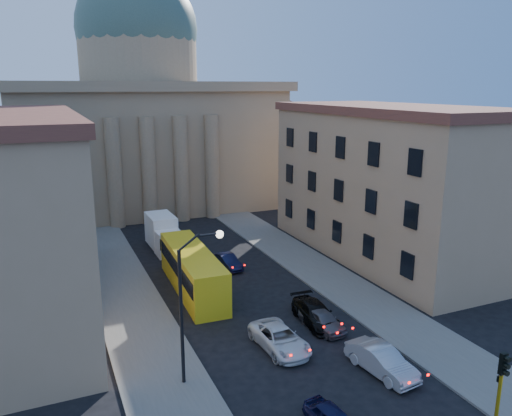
{
  "coord_description": "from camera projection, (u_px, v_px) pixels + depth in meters",
  "views": [
    {
      "loc": [
        -13.74,
        -16.65,
        16.45
      ],
      "look_at": [
        1.34,
        18.1,
        7.16
      ],
      "focal_mm": 35.0,
      "sensor_mm": 36.0,
      "label": 1
    }
  ],
  "objects": [
    {
      "name": "sidewalk_left",
      "position": [
        134.0,
        314.0,
        36.8
      ],
      "size": [
        5.0,
        60.0,
        0.15
      ],
      "primitive_type": "cube",
      "color": "#5E5C56",
      "rests_on": "ground"
    },
    {
      "name": "sidewalk_right",
      "position": [
        332.0,
        279.0,
        43.37
      ],
      "size": [
        5.0,
        60.0,
        0.15
      ],
      "primitive_type": "cube",
      "color": "#5E5C56",
      "rests_on": "ground"
    },
    {
      "name": "church",
      "position": [
        143.0,
        119.0,
        70.66
      ],
      "size": [
        68.02,
        28.76,
        36.6
      ],
      "color": "#8C7356",
      "rests_on": "ground"
    },
    {
      "name": "building_right",
      "position": [
        388.0,
        181.0,
        48.47
      ],
      "size": [
        11.6,
        26.6,
        14.7
      ],
      "color": "tan",
      "rests_on": "ground"
    },
    {
      "name": "traffic_light",
      "position": [
        500.0,
        386.0,
        23.72
      ],
      "size": [
        0.34,
        0.29,
        4.3
      ],
      "color": "gold",
      "rests_on": "ground"
    },
    {
      "name": "street_lamp",
      "position": [
        190.0,
        296.0,
        27.24
      ],
      "size": [
        2.62,
        0.44,
        8.83
      ],
      "color": "black",
      "rests_on": "ground"
    },
    {
      "name": "car_right_near",
      "position": [
        381.0,
        361.0,
        29.23
      ],
      "size": [
        2.26,
        4.98,
        1.58
      ],
      "primitive_type": "imported",
      "rotation": [
        0.0,
        0.0,
        0.12
      ],
      "color": "#9FA2A6",
      "rests_on": "ground"
    },
    {
      "name": "car_left_mid",
      "position": [
        280.0,
        339.0,
        31.92
      ],
      "size": [
        2.68,
        5.32,
        1.44
      ],
      "primitive_type": "imported",
      "rotation": [
        0.0,
        0.0,
        0.06
      ],
      "color": "silver",
      "rests_on": "ground"
    },
    {
      "name": "car_right_mid",
      "position": [
        315.0,
        313.0,
        35.42
      ],
      "size": [
        2.34,
        5.15,
        1.46
      ],
      "primitive_type": "imported",
      "rotation": [
        0.0,
        0.0,
        -0.06
      ],
      "color": "black",
      "rests_on": "ground"
    },
    {
      "name": "car_right_far",
      "position": [
        322.0,
        320.0,
        34.54
      ],
      "size": [
        2.08,
        4.25,
        1.4
      ],
      "primitive_type": "imported",
      "rotation": [
        0.0,
        0.0,
        0.11
      ],
      "color": "#505056",
      "rests_on": "ground"
    },
    {
      "name": "car_right_distant",
      "position": [
        228.0,
        261.0,
        46.15
      ],
      "size": [
        1.72,
        4.03,
        1.29
      ],
      "primitive_type": "imported",
      "rotation": [
        0.0,
        0.0,
        0.09
      ],
      "color": "black",
      "rests_on": "ground"
    },
    {
      "name": "city_bus",
      "position": [
        192.0,
        269.0,
        40.85
      ],
      "size": [
        3.24,
        12.26,
        3.43
      ],
      "rotation": [
        0.0,
        0.0,
        -0.04
      ],
      "color": "yellow",
      "rests_on": "ground"
    },
    {
      "name": "box_truck",
      "position": [
        163.0,
        234.0,
        51.27
      ],
      "size": [
        2.6,
        6.35,
        3.46
      ],
      "rotation": [
        0.0,
        0.0,
        0.02
      ],
      "color": "white",
      "rests_on": "ground"
    }
  ]
}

